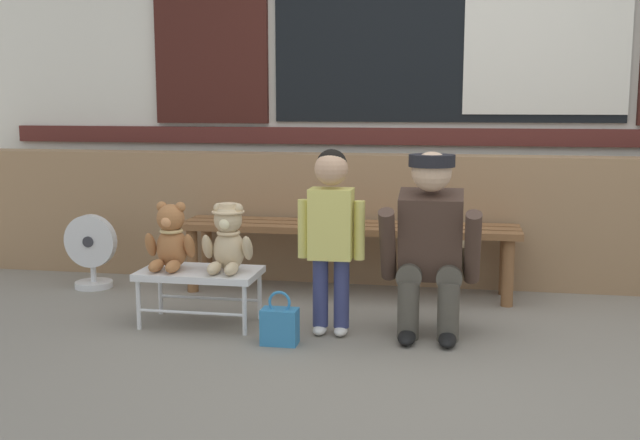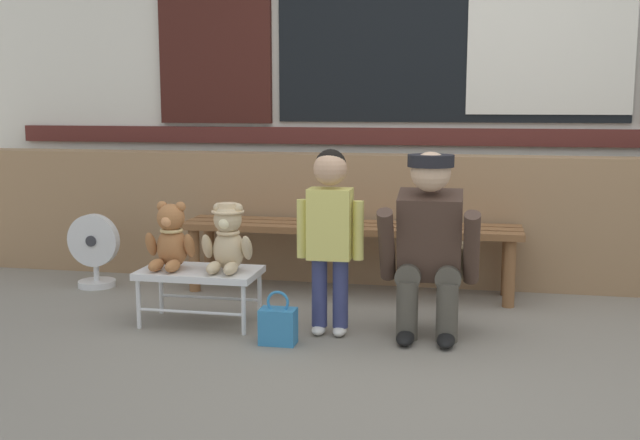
# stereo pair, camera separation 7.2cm
# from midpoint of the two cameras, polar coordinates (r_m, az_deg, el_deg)

# --- Properties ---
(ground_plane) EXTENTS (60.00, 60.00, 0.00)m
(ground_plane) POSITION_cam_midpoint_polar(r_m,az_deg,el_deg) (3.76, 8.66, -9.75)
(ground_plane) COLOR gray
(brick_low_wall) EXTENTS (6.88, 0.25, 0.85)m
(brick_low_wall) POSITION_cam_midpoint_polar(r_m,az_deg,el_deg) (5.05, 9.58, -0.03)
(brick_low_wall) COLOR #997551
(brick_low_wall) RESTS_ON ground
(shop_facade) EXTENTS (7.03, 0.26, 3.78)m
(shop_facade) POSITION_cam_midpoint_polar(r_m,az_deg,el_deg) (5.55, 10.22, 15.90)
(shop_facade) COLOR silver
(shop_facade) RESTS_ON ground
(wooden_bench_long) EXTENTS (2.10, 0.40, 0.44)m
(wooden_bench_long) POSITION_cam_midpoint_polar(r_m,az_deg,el_deg) (4.75, 2.63, -1.11)
(wooden_bench_long) COLOR brown
(wooden_bench_long) RESTS_ON ground
(small_display_bench) EXTENTS (0.64, 0.36, 0.30)m
(small_display_bench) POSITION_cam_midpoint_polar(r_m,az_deg,el_deg) (4.16, -8.48, -4.12)
(small_display_bench) COLOR silver
(small_display_bench) RESTS_ON ground
(teddy_bear_plain) EXTENTS (0.28, 0.26, 0.36)m
(teddy_bear_plain) POSITION_cam_midpoint_polar(r_m,az_deg,el_deg) (4.18, -10.60, -1.36)
(teddy_bear_plain) COLOR #A86B3D
(teddy_bear_plain) RESTS_ON small_display_bench
(teddy_bear_with_hat) EXTENTS (0.28, 0.27, 0.36)m
(teddy_bear_with_hat) POSITION_cam_midpoint_polar(r_m,az_deg,el_deg) (4.07, -6.42, -1.41)
(teddy_bear_with_hat) COLOR #CCB289
(teddy_bear_with_hat) RESTS_ON small_display_bench
(child_standing) EXTENTS (0.35, 0.18, 0.96)m
(child_standing) POSITION_cam_midpoint_polar(r_m,az_deg,el_deg) (3.87, 1.29, -0.10)
(child_standing) COLOR navy
(child_standing) RESTS_ON ground
(adult_crouching) EXTENTS (0.50, 0.49, 0.95)m
(adult_crouching) POSITION_cam_midpoint_polar(r_m,az_deg,el_deg) (3.91, 8.84, -1.77)
(adult_crouching) COLOR #4C473D
(adult_crouching) RESTS_ON ground
(handbag_on_ground) EXTENTS (0.18, 0.11, 0.27)m
(handbag_on_ground) POSITION_cam_midpoint_polar(r_m,az_deg,el_deg) (3.82, -2.61, -7.85)
(handbag_on_ground) COLOR teal
(handbag_on_ground) RESTS_ON ground
(floor_fan) EXTENTS (0.34, 0.24, 0.48)m
(floor_fan) POSITION_cam_midpoint_polar(r_m,az_deg,el_deg) (5.13, -16.12, -2.24)
(floor_fan) COLOR silver
(floor_fan) RESTS_ON ground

